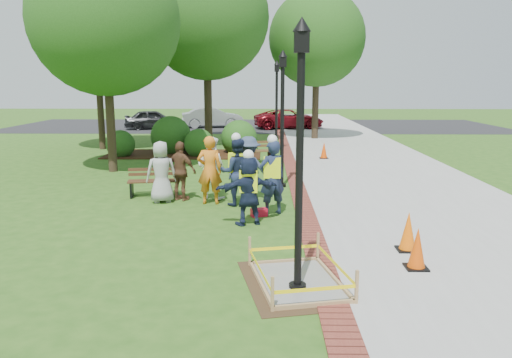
{
  "coord_description": "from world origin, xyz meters",
  "views": [
    {
      "loc": [
        0.72,
        -10.61,
        3.33
      ],
      "look_at": [
        0.5,
        1.2,
        1.0
      ],
      "focal_mm": 35.0,
      "sensor_mm": 36.0,
      "label": 1
    }
  ],
  "objects_px": {
    "bench_near": "(155,188)",
    "hivis_worker_a": "(249,188)",
    "hivis_worker_c": "(236,170)",
    "cone_front": "(417,249)",
    "lamp_near": "(300,138)",
    "wet_concrete_pad": "(298,270)",
    "hivis_worker_b": "(272,176)"
  },
  "relations": [
    {
      "from": "bench_near",
      "to": "lamp_near",
      "type": "relative_size",
      "value": 0.37
    },
    {
      "from": "wet_concrete_pad",
      "to": "bench_near",
      "type": "height_order",
      "value": "bench_near"
    },
    {
      "from": "hivis_worker_b",
      "to": "bench_near",
      "type": "bearing_deg",
      "value": 150.46
    },
    {
      "from": "hivis_worker_a",
      "to": "hivis_worker_c",
      "type": "height_order",
      "value": "hivis_worker_c"
    },
    {
      "from": "wet_concrete_pad",
      "to": "hivis_worker_a",
      "type": "bearing_deg",
      "value": 105.09
    },
    {
      "from": "bench_near",
      "to": "cone_front",
      "type": "bearing_deg",
      "value": -43.56
    },
    {
      "from": "bench_near",
      "to": "hivis_worker_a",
      "type": "relative_size",
      "value": 0.88
    },
    {
      "from": "wet_concrete_pad",
      "to": "hivis_worker_a",
      "type": "height_order",
      "value": "hivis_worker_a"
    },
    {
      "from": "lamp_near",
      "to": "hivis_worker_c",
      "type": "bearing_deg",
      "value": 103.16
    },
    {
      "from": "hivis_worker_a",
      "to": "hivis_worker_c",
      "type": "relative_size",
      "value": 0.9
    },
    {
      "from": "cone_front",
      "to": "lamp_near",
      "type": "bearing_deg",
      "value": -157.11
    },
    {
      "from": "lamp_near",
      "to": "hivis_worker_c",
      "type": "relative_size",
      "value": 2.15
    },
    {
      "from": "cone_front",
      "to": "lamp_near",
      "type": "xyz_separation_m",
      "value": [
        -2.19,
        -0.93,
        2.11
      ]
    },
    {
      "from": "lamp_near",
      "to": "hivis_worker_a",
      "type": "distance_m",
      "value": 4.16
    },
    {
      "from": "bench_near",
      "to": "cone_front",
      "type": "relative_size",
      "value": 2.01
    },
    {
      "from": "hivis_worker_c",
      "to": "cone_front",
      "type": "bearing_deg",
      "value": -53.11
    },
    {
      "from": "bench_near",
      "to": "lamp_near",
      "type": "xyz_separation_m",
      "value": [
        3.77,
        -6.59,
        2.22
      ]
    },
    {
      "from": "bench_near",
      "to": "hivis_worker_c",
      "type": "height_order",
      "value": "hivis_worker_c"
    },
    {
      "from": "cone_front",
      "to": "hivis_worker_a",
      "type": "distance_m",
      "value": 4.22
    },
    {
      "from": "hivis_worker_a",
      "to": "hivis_worker_c",
      "type": "xyz_separation_m",
      "value": [
        -0.39,
        1.85,
        0.09
      ]
    },
    {
      "from": "bench_near",
      "to": "hivis_worker_a",
      "type": "bearing_deg",
      "value": -45.05
    },
    {
      "from": "lamp_near",
      "to": "hivis_worker_b",
      "type": "xyz_separation_m",
      "value": [
        -0.36,
        4.66,
        -1.48
      ]
    },
    {
      "from": "cone_front",
      "to": "hivis_worker_c",
      "type": "height_order",
      "value": "hivis_worker_c"
    },
    {
      "from": "lamp_near",
      "to": "hivis_worker_c",
      "type": "height_order",
      "value": "lamp_near"
    },
    {
      "from": "lamp_near",
      "to": "hivis_worker_b",
      "type": "bearing_deg",
      "value": 94.36
    },
    {
      "from": "hivis_worker_b",
      "to": "hivis_worker_c",
      "type": "height_order",
      "value": "hivis_worker_b"
    },
    {
      "from": "bench_near",
      "to": "hivis_worker_b",
      "type": "bearing_deg",
      "value": -29.54
    },
    {
      "from": "wet_concrete_pad",
      "to": "hivis_worker_c",
      "type": "relative_size",
      "value": 1.31
    },
    {
      "from": "hivis_worker_b",
      "to": "hivis_worker_c",
      "type": "xyz_separation_m",
      "value": [
        -0.95,
        0.92,
        -0.02
      ]
    },
    {
      "from": "wet_concrete_pad",
      "to": "bench_near",
      "type": "xyz_separation_m",
      "value": [
        -3.79,
        6.34,
        0.03
      ]
    },
    {
      "from": "hivis_worker_a",
      "to": "hivis_worker_c",
      "type": "bearing_deg",
      "value": 101.9
    },
    {
      "from": "cone_front",
      "to": "lamp_near",
      "type": "relative_size",
      "value": 0.18
    }
  ]
}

